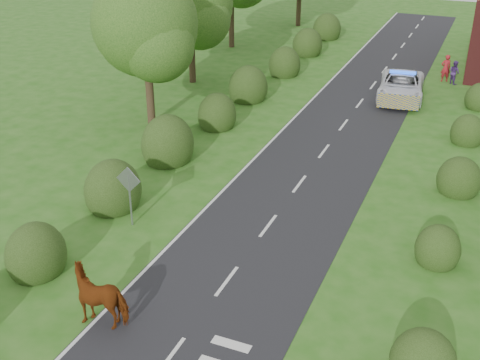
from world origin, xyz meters
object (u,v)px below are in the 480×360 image
at_px(pedestrian_purple, 454,72).
at_px(pedestrian_red, 446,68).
at_px(road_sign, 129,188).
at_px(police_van, 401,86).
at_px(cow, 103,298).

bearing_deg(pedestrian_purple, pedestrian_red, 16.94).
xyz_separation_m(road_sign, pedestrian_purple, (9.86, 24.51, -0.87)).
relative_size(police_van, pedestrian_purple, 3.86).
height_order(road_sign, police_van, road_sign).
relative_size(road_sign, police_van, 0.42).
relative_size(cow, pedestrian_red, 1.20).
bearing_deg(pedestrian_purple, police_van, 103.46).
distance_m(cow, pedestrian_red, 30.85).
bearing_deg(cow, police_van, 157.99).
distance_m(cow, police_van, 25.64).
xyz_separation_m(road_sign, pedestrian_red, (9.25, 24.83, -0.73)).
relative_size(pedestrian_red, pedestrian_purple, 1.17).
distance_m(road_sign, cow, 5.77).
bearing_deg(police_van, pedestrian_purple, 52.46).
relative_size(police_van, pedestrian_red, 3.29).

